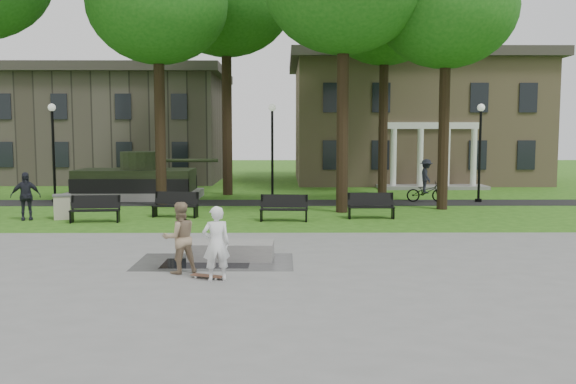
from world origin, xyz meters
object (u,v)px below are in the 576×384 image
(trash_bin, at_px, (62,207))
(cyclist, at_px, (426,184))
(friend_watching, at_px, (180,238))
(park_bench_0, at_px, (96,208))
(concrete_block, at_px, (231,250))
(skateboarder, at_px, (216,244))

(trash_bin, bearing_deg, cyclist, 20.82)
(cyclist, height_order, trash_bin, cyclist)
(friend_watching, distance_m, trash_bin, 11.20)
(cyclist, distance_m, park_bench_0, 15.51)
(concrete_block, height_order, cyclist, cyclist)
(friend_watching, height_order, cyclist, cyclist)
(skateboarder, xyz_separation_m, cyclist, (8.41, 16.03, -0.01))
(cyclist, relative_size, park_bench_0, 1.14)
(skateboarder, height_order, trash_bin, skateboarder)
(concrete_block, relative_size, park_bench_0, 1.20)
(concrete_block, bearing_deg, park_bench_0, 129.47)
(skateboarder, distance_m, trash_bin, 12.38)
(friend_watching, height_order, park_bench_0, friend_watching)
(cyclist, height_order, park_bench_0, cyclist)
(skateboarder, distance_m, friend_watching, 1.23)
(cyclist, bearing_deg, concrete_block, 148.45)
(friend_watching, bearing_deg, park_bench_0, -88.88)
(concrete_block, xyz_separation_m, skateboarder, (-0.13, -2.40, 0.62))
(friend_watching, distance_m, cyclist, 17.89)
(trash_bin, bearing_deg, park_bench_0, -28.38)
(concrete_block, xyz_separation_m, cyclist, (8.29, 13.63, 0.61))
(concrete_block, height_order, trash_bin, trash_bin)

